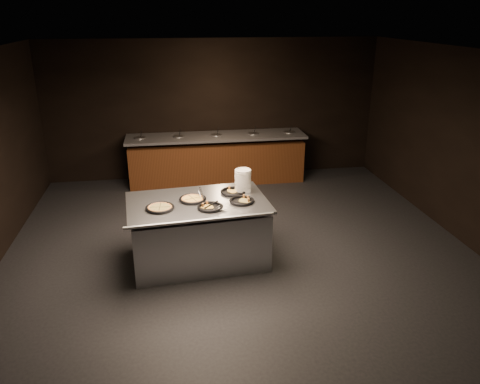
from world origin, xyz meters
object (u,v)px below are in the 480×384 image
(serving_counter, at_px, (198,233))
(plate_stack, at_px, (243,181))
(pan_veggie_whole, at_px, (160,208))
(pan_cheese_whole, at_px, (193,199))

(serving_counter, distance_m, plate_stack, 0.99)
(pan_veggie_whole, bearing_deg, pan_cheese_whole, 27.92)
(pan_cheese_whole, bearing_deg, serving_counter, -39.03)
(plate_stack, relative_size, pan_cheese_whole, 0.86)
(pan_veggie_whole, relative_size, pan_cheese_whole, 1.01)
(serving_counter, xyz_separation_m, plate_stack, (0.69, 0.29, 0.65))
(pan_veggie_whole, xyz_separation_m, pan_cheese_whole, (0.45, 0.24, -0.00))
(serving_counter, distance_m, pan_veggie_whole, 0.75)
(plate_stack, relative_size, pan_veggie_whole, 0.85)
(serving_counter, relative_size, plate_stack, 6.17)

